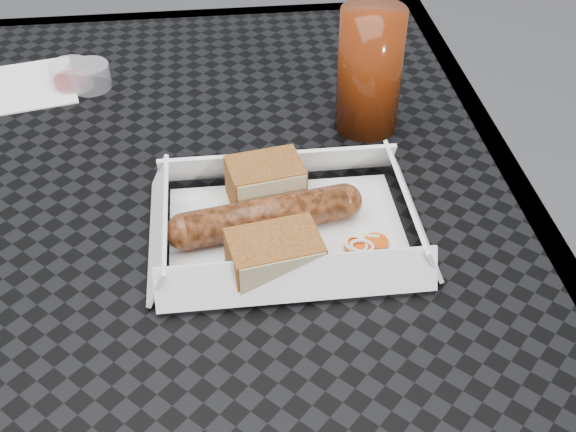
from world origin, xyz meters
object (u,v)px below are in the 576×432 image
object	(u,v)px
patio_table	(150,230)
drink_glass	(370,71)
food_tray	(287,232)
bratwurst	(267,216)

from	to	relation	value
patio_table	drink_glass	distance (m)	0.30
patio_table	food_tray	bearing A→B (deg)	-36.99
patio_table	bratwurst	bearing A→B (deg)	-40.41
drink_glass	food_tray	bearing A→B (deg)	-122.28
drink_glass	bratwurst	bearing A→B (deg)	-126.82
patio_table	drink_glass	xyz separation A→B (m)	(0.25, 0.07, 0.15)
patio_table	bratwurst	world-z (taller)	bratwurst
bratwurst	drink_glass	distance (m)	0.22
patio_table	food_tray	world-z (taller)	food_tray
food_tray	bratwurst	size ratio (longest dim) A/B	1.18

